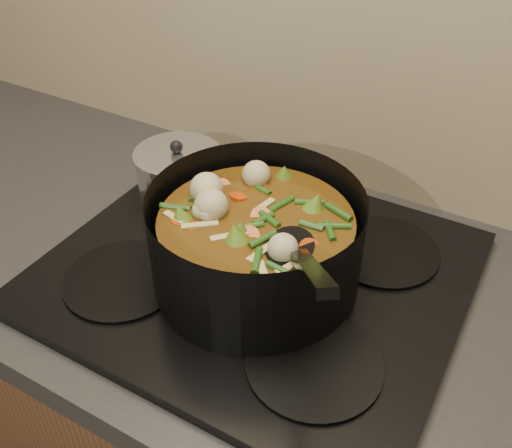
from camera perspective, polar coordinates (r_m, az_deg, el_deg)
The scene contains 4 objects.
counter at distance 1.26m, azimuth 0.04°, elevation -20.42°, with size 2.64×0.64×0.91m.
stovetop at distance 0.90m, azimuth 0.06°, elevation -4.64°, with size 0.62×0.54×0.03m.
stockpot at distance 0.82m, azimuth 0.02°, elevation -2.01°, with size 0.40×0.40×0.23m.
saucepan at distance 1.01m, azimuth -7.69°, elevation 4.68°, with size 0.15×0.15×0.12m.
Camera 1 is at (0.33, 1.35, 1.53)m, focal length 40.00 mm.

